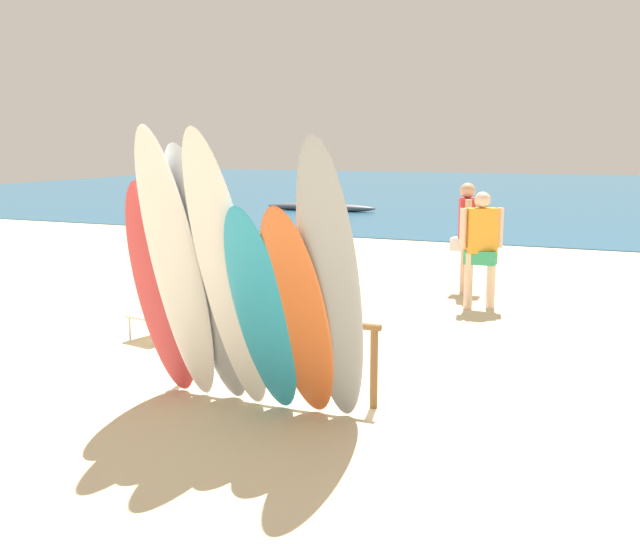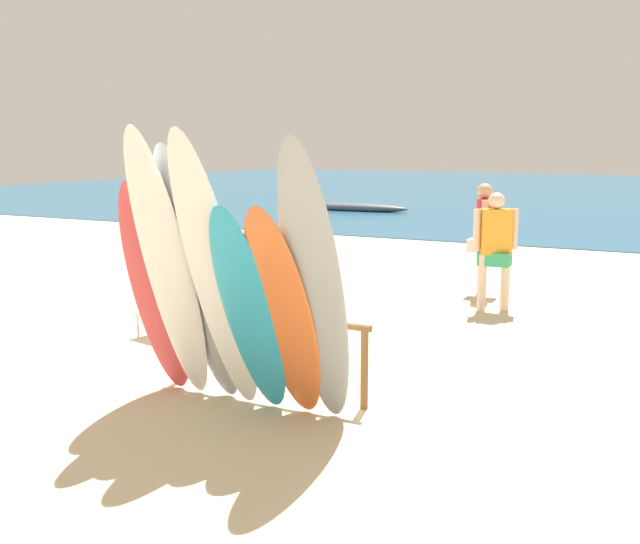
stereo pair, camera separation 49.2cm
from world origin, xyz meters
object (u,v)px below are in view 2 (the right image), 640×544
(surfboard_orange_5, at_px, (284,316))
(distant_boat, at_px, (353,207))
(surfboard_white_1, at_px, (169,270))
(surfboard_teal_4, at_px, (249,313))
(beach_chair_red, at_px, (173,301))
(beachgoer_near_rack, at_px, (495,243))
(beachgoer_strolling, at_px, (483,231))
(surfboard_rack, at_px, (268,334))
(surfboard_grey_2, at_px, (198,279))
(surfboard_red_0, at_px, (156,290))
(surfboard_grey_6, at_px, (315,289))
(surfboard_white_3, at_px, (216,277))

(surfboard_orange_5, height_order, distant_boat, surfboard_orange_5)
(surfboard_white_1, bearing_deg, surfboard_teal_4, -2.40)
(surfboard_orange_5, distance_m, distant_boat, 20.07)
(surfboard_orange_5, bearing_deg, surfboard_white_1, -177.39)
(surfboard_white_1, relative_size, beach_chair_red, 3.24)
(surfboard_white_1, distance_m, beach_chair_red, 2.86)
(beachgoer_near_rack, height_order, beachgoer_strolling, beachgoer_strolling)
(surfboard_rack, distance_m, surfboard_orange_5, 0.99)
(surfboard_orange_5, xyz_separation_m, beachgoer_near_rack, (0.44, 5.22, 0.01))
(surfboard_teal_4, distance_m, distant_boat, 19.96)
(beachgoer_near_rack, bearing_deg, surfboard_grey_2, 45.08)
(surfboard_red_0, relative_size, beachgoer_strolling, 1.25)
(beach_chair_red, bearing_deg, surfboard_teal_4, -28.60)
(surfboard_white_1, distance_m, surfboard_grey_2, 0.27)
(surfboard_orange_5, bearing_deg, surfboard_rack, 129.24)
(surfboard_red_0, distance_m, surfboard_grey_6, 1.73)
(distant_boat, bearing_deg, surfboard_grey_2, -69.65)
(beachgoer_near_rack, height_order, beach_chair_red, beachgoer_near_rack)
(beach_chair_red, bearing_deg, surfboard_grey_2, -35.00)
(surfboard_grey_6, distance_m, beachgoer_near_rack, 5.28)
(surfboard_teal_4, bearing_deg, surfboard_orange_5, 2.89)
(surfboard_white_1, xyz_separation_m, beach_chair_red, (-1.66, 2.17, -0.84))
(surfboard_white_3, height_order, distant_boat, surfboard_white_3)
(surfboard_white_1, bearing_deg, beachgoer_near_rack, 68.82)
(surfboard_red_0, distance_m, surfboard_white_3, 0.85)
(surfboard_teal_4, relative_size, surfboard_grey_6, 0.79)
(surfboard_red_0, distance_m, beachgoer_strolling, 6.34)
(beachgoer_strolling, bearing_deg, surfboard_red_0, 150.58)
(surfboard_orange_5, relative_size, beachgoer_strolling, 1.19)
(beachgoer_strolling, bearing_deg, surfboard_grey_2, 155.22)
(surfboard_red_0, relative_size, beach_chair_red, 2.63)
(surfboard_white_1, height_order, surfboard_grey_6, surfboard_white_1)
(surfboard_white_3, bearing_deg, surfboard_white_1, 174.60)
(surfboard_white_1, xyz_separation_m, distant_boat, (-6.60, 18.55, -1.12))
(surfboard_grey_2, distance_m, surfboard_teal_4, 0.61)
(surfboard_white_1, height_order, surfboard_orange_5, surfboard_white_1)
(beachgoer_strolling, bearing_deg, surfboard_white_3, 157.93)
(surfboard_white_1, bearing_deg, surfboard_red_0, 146.81)
(surfboard_rack, distance_m, surfboard_teal_4, 0.86)
(surfboard_grey_6, distance_m, beach_chair_red, 3.87)
(surfboard_white_1, xyz_separation_m, surfboard_teal_4, (0.80, 0.03, -0.31))
(surfboard_white_1, distance_m, surfboard_grey_6, 1.44)
(surfboard_grey_6, relative_size, beachgoer_near_rack, 1.56)
(surfboard_rack, bearing_deg, beach_chair_red, 147.40)
(surfboard_rack, bearing_deg, surfboard_white_3, -91.34)
(surfboard_grey_2, bearing_deg, surfboard_grey_6, -0.37)
(surfboard_teal_4, height_order, beachgoer_near_rack, surfboard_teal_4)
(surfboard_rack, distance_m, surfboard_grey_6, 1.34)
(surfboard_white_1, height_order, surfboard_teal_4, surfboard_white_1)
(surfboard_white_1, distance_m, beachgoer_strolling, 6.43)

